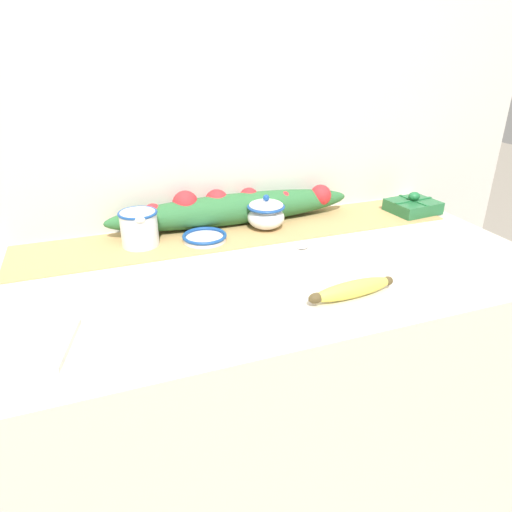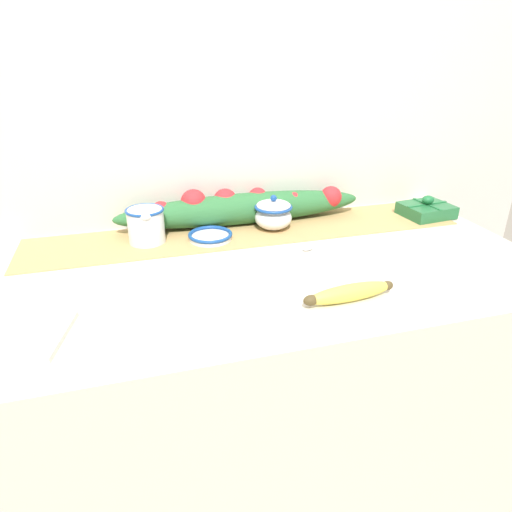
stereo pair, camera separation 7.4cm
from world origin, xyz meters
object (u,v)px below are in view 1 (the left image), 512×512
at_px(banana, 352,289).
at_px(napkin_stack, 27,347).
at_px(gift_box, 413,206).
at_px(small_dish, 205,237).
at_px(spoon, 299,249).
at_px(cream_pitcher, 139,227).
at_px(sugar_bowl, 266,214).

bearing_deg(banana, napkin_stack, 176.75).
bearing_deg(gift_box, napkin_stack, -161.41).
xyz_separation_m(small_dish, spoon, (0.23, -0.15, -0.01)).
distance_m(cream_pitcher, sugar_bowl, 0.38).
height_order(cream_pitcher, small_dish, cream_pitcher).
bearing_deg(napkin_stack, spoon, 19.72).
bearing_deg(cream_pitcher, banana, -48.37).
distance_m(banana, gift_box, 0.65).
xyz_separation_m(banana, napkin_stack, (-0.67, 0.04, -0.01)).
bearing_deg(napkin_stack, cream_pitcher, 58.01).
height_order(spoon, napkin_stack, napkin_stack).
bearing_deg(napkin_stack, small_dish, 41.42).
relative_size(napkin_stack, gift_box, 0.96).
bearing_deg(gift_box, small_dish, -179.74).
relative_size(cream_pitcher, spoon, 0.68).
bearing_deg(sugar_bowl, small_dish, -171.01).
bearing_deg(sugar_bowl, cream_pitcher, 179.83).
bearing_deg(cream_pitcher, sugar_bowl, -0.17).
relative_size(spoon, gift_box, 1.12).
distance_m(banana, napkin_stack, 0.67).
distance_m(banana, spoon, 0.28).
distance_m(cream_pitcher, napkin_stack, 0.50).
bearing_deg(gift_box, spoon, -162.95).
relative_size(sugar_bowl, banana, 0.51).
distance_m(cream_pitcher, spoon, 0.45).
height_order(sugar_bowl, gift_box, sugar_bowl).
xyz_separation_m(banana, gift_box, (0.49, 0.43, 0.00)).
bearing_deg(spoon, sugar_bowl, 76.06).
bearing_deg(spoon, napkin_stack, 177.05).
xyz_separation_m(small_dish, napkin_stack, (-0.44, -0.39, -0.01)).
distance_m(small_dish, spoon, 0.27).
xyz_separation_m(cream_pitcher, spoon, (0.41, -0.18, -0.05)).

